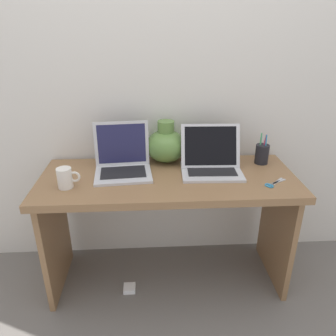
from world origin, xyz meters
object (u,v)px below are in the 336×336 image
object	(u,v)px
coffee_mug	(65,178)
laptop_right	(211,160)
pen_cup	(262,154)
scissors	(272,184)
laptop_left	(123,159)
green_vase	(166,145)
power_brick	(129,288)

from	to	relation	value
coffee_mug	laptop_right	bearing A→B (deg)	12.29
laptop_right	pen_cup	world-z (taller)	laptop_right
scissors	laptop_left	bearing A→B (deg)	164.55
laptop_right	green_vase	size ratio (longest dim) A/B	1.37
laptop_right	power_brick	bearing A→B (deg)	-160.37
laptop_right	pen_cup	size ratio (longest dim) A/B	1.85
coffee_mug	power_brick	bearing A→B (deg)	-1.00
green_vase	scissors	world-z (taller)	green_vase
green_vase	laptop_left	bearing A→B (deg)	-152.45
laptop_left	pen_cup	bearing A→B (deg)	4.57
laptop_left	laptop_right	bearing A→B (deg)	-1.99
scissors	coffee_mug	bearing A→B (deg)	178.27
green_vase	scissors	bearing A→B (deg)	-32.94
pen_cup	scissors	distance (m)	0.29
power_brick	pen_cup	bearing A→B (deg)	17.61
scissors	green_vase	bearing A→B (deg)	147.06
laptop_left	power_brick	xyz separation A→B (m)	(0.01, -0.19, -0.76)
pen_cup	laptop_right	bearing A→B (deg)	-165.53
laptop_right	laptop_left	bearing A→B (deg)	178.01
green_vase	power_brick	world-z (taller)	green_vase
green_vase	power_brick	bearing A→B (deg)	-126.67
coffee_mug	power_brick	world-z (taller)	coffee_mug
coffee_mug	green_vase	bearing A→B (deg)	31.00
scissors	power_brick	xyz separation A→B (m)	(-0.77, 0.03, -0.69)
power_brick	coffee_mug	bearing A→B (deg)	179.00
green_vase	pen_cup	distance (m)	0.57
power_brick	green_vase	bearing A→B (deg)	53.33
laptop_left	green_vase	size ratio (longest dim) A/B	1.31
pen_cup	power_brick	world-z (taller)	pen_cup
scissors	power_brick	bearing A→B (deg)	178.00
scissors	power_brick	world-z (taller)	scissors
laptop_left	pen_cup	size ratio (longest dim) A/B	1.76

